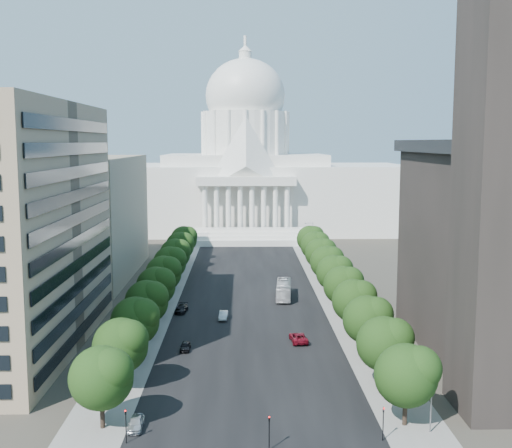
{
  "coord_description": "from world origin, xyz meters",
  "views": [
    {
      "loc": [
        -1.42,
        -60.67,
        33.65
      ],
      "look_at": [
        1.68,
        79.64,
        15.66
      ],
      "focal_mm": 45.0,
      "sensor_mm": 36.0,
      "label": 1
    }
  ],
  "objects": [
    {
      "name": "tree_l_a",
      "position": [
        -17.66,
        11.81,
        6.45
      ],
      "size": [
        7.79,
        7.6,
        9.97
      ],
      "color": "#33261C",
      "rests_on": "ground"
    },
    {
      "name": "tree_l_h",
      "position": [
        -17.66,
        95.81,
        6.45
      ],
      "size": [
        7.79,
        7.6,
        9.97
      ],
      "color": "#33261C",
      "rests_on": "ground"
    },
    {
      "name": "streetlight_c",
      "position": [
        19.9,
        60.0,
        5.82
      ],
      "size": [
        2.61,
        0.44,
        9.0
      ],
      "color": "gray",
      "rests_on": "ground"
    },
    {
      "name": "tree_r_e",
      "position": [
        18.34,
        59.81,
        6.45
      ],
      "size": [
        7.79,
        7.6,
        9.97
      ],
      "color": "#33261C",
      "rests_on": "ground"
    },
    {
      "name": "tree_r_c",
      "position": [
        18.34,
        35.81,
        6.45
      ],
      "size": [
        7.79,
        7.6,
        9.97
      ],
      "color": "#33261C",
      "rests_on": "ground"
    },
    {
      "name": "sidewalk_left",
      "position": [
        -19.0,
        90.0,
        0.0
      ],
      "size": [
        8.0,
        260.0,
        0.02
      ],
      "primitive_type": "cube",
      "color": "gray",
      "rests_on": "ground"
    },
    {
      "name": "road_asphalt",
      "position": [
        0.0,
        90.0,
        0.0
      ],
      "size": [
        30.0,
        260.0,
        0.01
      ],
      "primitive_type": "cube",
      "color": "black",
      "rests_on": "ground"
    },
    {
      "name": "tree_l_i",
      "position": [
        -17.66,
        107.81,
        6.45
      ],
      "size": [
        7.79,
        7.6,
        9.97
      ],
      "color": "#33261C",
      "rests_on": "ground"
    },
    {
      "name": "car_red",
      "position": [
        8.08,
        44.19,
        0.78
      ],
      "size": [
        3.15,
        5.88,
        1.57
      ],
      "primitive_type": "imported",
      "rotation": [
        0.0,
        0.0,
        3.24
      ],
      "color": "maroon",
      "rests_on": "ground"
    },
    {
      "name": "traffic_signal_median",
      "position": [
        1.5,
        5.99,
        3.09
      ],
      "size": [
        0.18,
        0.49,
        4.3
      ],
      "color": "black",
      "rests_on": "ground"
    },
    {
      "name": "streetlight_d",
      "position": [
        19.9,
        85.0,
        5.82
      ],
      "size": [
        2.61,
        0.44,
        9.0
      ],
      "color": "gray",
      "rests_on": "ground"
    },
    {
      "name": "city_bus",
      "position": [
        7.6,
        75.23,
        1.79
      ],
      "size": [
        4.03,
        13.03,
        3.57
      ],
      "primitive_type": "imported",
      "rotation": [
        0.0,
        0.0,
        -0.08
      ],
      "color": "silver",
      "rests_on": "ground"
    },
    {
      "name": "tree_l_g",
      "position": [
        -17.66,
        83.81,
        6.45
      ],
      "size": [
        7.79,
        7.6,
        9.97
      ],
      "color": "#33261C",
      "rests_on": "ground"
    },
    {
      "name": "car_dark_b",
      "position": [
        -13.5,
        63.73,
        0.73
      ],
      "size": [
        2.61,
        5.26,
        1.47
      ],
      "primitive_type": "imported",
      "rotation": [
        0.0,
        0.0,
        -0.11
      ],
      "color": "black",
      "rests_on": "ground"
    },
    {
      "name": "streetlight_f",
      "position": [
        19.9,
        135.0,
        5.82
      ],
      "size": [
        2.61,
        0.44,
        9.0
      ],
      "color": "gray",
      "rests_on": "ground"
    },
    {
      "name": "tree_r_b",
      "position": [
        18.34,
        23.81,
        6.45
      ],
      "size": [
        7.79,
        7.6,
        9.97
      ],
      "color": "#33261C",
      "rests_on": "ground"
    },
    {
      "name": "capitol",
      "position": [
        0.0,
        184.89,
        20.01
      ],
      "size": [
        120.0,
        56.0,
        73.0
      ],
      "color": "white",
      "rests_on": "ground"
    },
    {
      "name": "tree_r_a",
      "position": [
        18.34,
        11.81,
        6.45
      ],
      "size": [
        7.79,
        7.6,
        9.97
      ],
      "color": "#33261C",
      "rests_on": "ground"
    },
    {
      "name": "tree_l_c",
      "position": [
        -17.66,
        35.81,
        6.45
      ],
      "size": [
        7.79,
        7.6,
        9.97
      ],
      "color": "#33261C",
      "rests_on": "ground"
    },
    {
      "name": "traffic_signal_left",
      "position": [
        -14.5,
        7.99,
        3.09
      ],
      "size": [
        0.18,
        0.49,
        4.3
      ],
      "color": "black",
      "rests_on": "ground"
    },
    {
      "name": "tree_r_i",
      "position": [
        18.34,
        107.81,
        6.45
      ],
      "size": [
        7.79,
        7.6,
        9.97
      ],
      "color": "#33261C",
      "rests_on": "ground"
    },
    {
      "name": "streetlight_b",
      "position": [
        19.9,
        35.0,
        5.82
      ],
      "size": [
        2.61,
        0.44,
        9.0
      ],
      "color": "gray",
      "rests_on": "ground"
    },
    {
      "name": "streetlight_e",
      "position": [
        19.9,
        110.0,
        5.82
      ],
      "size": [
        2.61,
        0.44,
        9.0
      ],
      "color": "gray",
      "rests_on": "ground"
    },
    {
      "name": "car_dark_a",
      "position": [
        -10.69,
        40.26,
        0.66
      ],
      "size": [
        1.62,
        3.9,
        1.32
      ],
      "primitive_type": "imported",
      "rotation": [
        0.0,
        0.0,
        -0.02
      ],
      "color": "black",
      "rests_on": "ground"
    },
    {
      "name": "tree_r_j",
      "position": [
        18.34,
        119.81,
        6.45
      ],
      "size": [
        7.79,
        7.6,
        9.97
      ],
      "color": "#33261C",
      "rests_on": "ground"
    },
    {
      "name": "office_block_left_far",
      "position": [
        -48.0,
        100.0,
        15.0
      ],
      "size": [
        38.0,
        52.0,
        30.0
      ],
      "primitive_type": "cube",
      "color": "gray",
      "rests_on": "ground"
    },
    {
      "name": "traffic_signal_right",
      "position": [
        14.5,
        7.99,
        3.09
      ],
      "size": [
        0.18,
        0.49,
        4.3
      ],
      "color": "black",
      "rests_on": "ground"
    },
    {
      "name": "tree_l_d",
      "position": [
        -17.66,
        47.81,
        6.45
      ],
      "size": [
        7.79,
        7.6,
        9.97
      ],
      "color": "#33261C",
      "rests_on": "ground"
    },
    {
      "name": "tree_l_e",
      "position": [
        -17.66,
        59.81,
        6.45
      ],
      "size": [
        7.79,
        7.6,
        9.97
      ],
      "color": "#33261C",
      "rests_on": "ground"
    },
    {
      "name": "tree_r_h",
      "position": [
        18.34,
        95.81,
        6.45
      ],
      "size": [
        7.79,
        7.6,
        9.97
      ],
      "color": "#33261C",
      "rests_on": "ground"
    },
    {
      "name": "tree_l_f",
      "position": [
        -17.66,
        71.81,
        6.45
      ],
      "size": [
        7.79,
        7.6,
        9.97
      ],
      "color": "#33261C",
      "rests_on": "ground"
    },
    {
      "name": "tree_r_g",
      "position": [
        18.34,
        83.81,
        6.45
      ],
      "size": [
        7.79,
        7.6,
        9.97
      ],
      "color": "#33261C",
      "rests_on": "ground"
    },
    {
      "name": "car_silver",
      "position": [
        -4.99,
        58.54,
        0.76
      ],
      "size": [
        1.81,
        4.66,
        1.51
      ],
      "primitive_type": "imported",
      "rotation": [
        0.0,
        0.0,
        -0.05
      ],
      "color": "#B9BDC1",
      "rests_on": "ground"
    },
    {
      "name": "tree_l_j",
      "position": [
        -17.66,
        119.81,
        6.45
      ],
      "size": [
        7.79,
        7.6,
        9.97
      ],
      "color": "#33261C",
      "rests_on": "ground"
    },
    {
      "name": "car_parked",
      "position": [
        -14.0,
        11.54,
        0.73
      ],
      "size": [
        1.78,
        4.3,
        1.46
      ],
      "primitive_type": "imported",
      "rotation": [
        0.0,
        0.0,
        0.01
      ],
      "color": "#B4B6BC",
      "rests_on": "ground"
    },
    {
      "name": "tree_l_b",
      "position": [
        -17.66,
        23.81,
        6.45
      ],
      "size": [
        7.79,
        7.6,
        9.97
      ],
      "color": "#33261C",
      "rests_on": "ground"
    },
    {
      "name": "tree_r_d",
      "position": [
        18.34,
        47.81,
        6.45
      ],
      "size": [
        7.79,
        7.6,
        9.97
      ],
      "color": "#33261C",
      "rests_on": "ground"
    },
    {
      "name": "sidewalk_right",
      "position": [
        19.0,
        90.0,
        0.0
      ],
      "size": [
        8.0,
        260.0,
        0.02
      ],
      "primitive_type": "cube",
      "color": "gray",
      "rests_on": "ground"
    },
    {
      "name": "tree_r_f",
      "position": [
        18.34,
        71.81,
        6.45
      ],
      "size": [
        7.79,
        7.6,
        9.97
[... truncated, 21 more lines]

